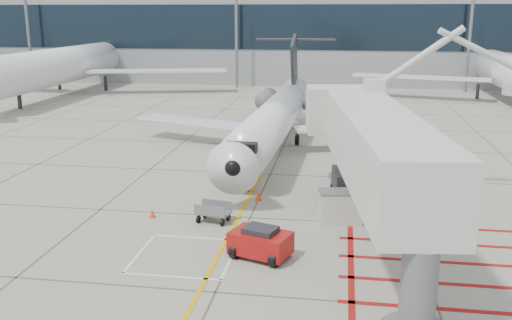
# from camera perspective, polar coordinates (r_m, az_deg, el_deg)

# --- Properties ---
(ground_plane) EXTENTS (260.00, 260.00, 0.00)m
(ground_plane) POSITION_cam_1_polar(r_m,az_deg,el_deg) (25.30, -2.08, -8.91)
(ground_plane) COLOR #9B9586
(ground_plane) RESTS_ON ground
(regional_jet) EXTENTS (24.94, 30.95, 7.90)m
(regional_jet) POSITION_cam_1_polar(r_m,az_deg,el_deg) (38.97, 1.21, 5.56)
(regional_jet) COLOR white
(regional_jet) RESTS_ON ground_plane
(jet_bridge) EXTENTS (11.91, 20.87, 7.92)m
(jet_bridge) POSITION_cam_1_polar(r_m,az_deg,el_deg) (24.33, 12.36, -0.34)
(jet_bridge) COLOR silver
(jet_bridge) RESTS_ON ground_plane
(pushback_tug) EXTENTS (2.82, 2.25, 1.43)m
(pushback_tug) POSITION_cam_1_polar(r_m,az_deg,el_deg) (24.24, 0.45, -8.15)
(pushback_tug) COLOR #A61110
(pushback_tug) RESTS_ON ground_plane
(baggage_cart) EXTENTS (1.79, 1.32, 1.03)m
(baggage_cart) POSITION_cam_1_polar(r_m,az_deg,el_deg) (28.31, -4.29, -5.20)
(baggage_cart) COLOR slate
(baggage_cart) RESTS_ON ground_plane
(ground_power_unit) EXTENTS (2.23, 1.55, 1.62)m
(ground_power_unit) POSITION_cam_1_polar(r_m,az_deg,el_deg) (28.35, 8.39, -4.66)
(ground_power_unit) COLOR beige
(ground_power_unit) RESTS_ON ground_plane
(cone_nose) EXTENTS (0.32, 0.32, 0.45)m
(cone_nose) POSITION_cam_1_polar(r_m,az_deg,el_deg) (29.36, -10.33, -5.27)
(cone_nose) COLOR #E7430C
(cone_nose) RESTS_ON ground_plane
(cone_side) EXTENTS (0.38, 0.38, 0.53)m
(cone_side) POSITION_cam_1_polar(r_m,az_deg,el_deg) (31.48, 0.24, -3.57)
(cone_side) COLOR #FB410D
(cone_side) RESTS_ON ground_plane
(terminal_building) EXTENTS (180.00, 28.00, 14.00)m
(terminal_building) POSITION_cam_1_polar(r_m,az_deg,el_deg) (92.99, 12.44, 12.41)
(terminal_building) COLOR gray
(terminal_building) RESTS_ON ground_plane
(terminal_glass_band) EXTENTS (180.00, 0.10, 6.00)m
(terminal_glass_band) POSITION_cam_1_polar(r_m,az_deg,el_deg) (78.94, 13.09, 12.76)
(terminal_glass_band) COLOR black
(terminal_glass_band) RESTS_ON ground_plane
(bg_aircraft_b) EXTENTS (38.92, 43.24, 12.97)m
(bg_aircraft_b) POSITION_cam_1_polar(r_m,az_deg,el_deg) (76.82, -17.98, 11.26)
(bg_aircraft_b) COLOR silver
(bg_aircraft_b) RESTS_ON ground_plane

